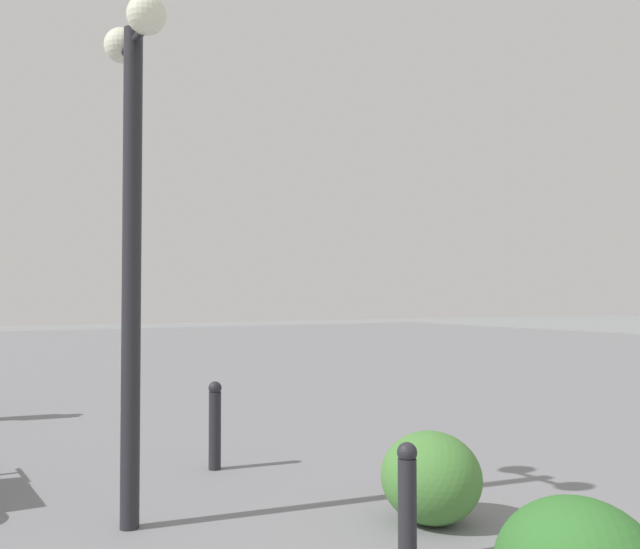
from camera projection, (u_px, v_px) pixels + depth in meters
The scene contains 4 objects.
lamppost at pixel (132, 180), 5.26m from camera, with size 0.98×0.28×3.81m.
bollard_near at pixel (407, 501), 4.49m from camera, with size 0.13×0.13×0.77m.
bollard_mid at pixel (215, 423), 6.95m from camera, with size 0.13×0.13×0.86m.
shrub_low at pixel (431, 477), 5.30m from camera, with size 0.80×0.72×0.68m.
Camera 1 is at (-1.37, 1.90, 1.70)m, focal length 39.86 mm.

